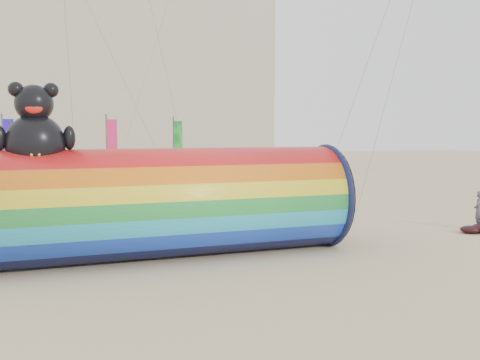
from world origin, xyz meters
name	(u,v)px	position (x,y,z in m)	size (l,w,h in m)	color
ground	(241,252)	(0.00, 0.00, 0.00)	(160.00, 160.00, 0.00)	#CCB58C
windsock_assembly	(163,200)	(-2.70, 0.26, 1.93)	(12.64, 3.85, 5.83)	red
kite_handler	(479,210)	(11.11, 0.53, 0.84)	(0.61, 0.40, 1.68)	#4F5055
festival_banners	(104,158)	(-3.16, 15.20, 2.64)	(10.80, 3.63, 5.20)	#59595E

